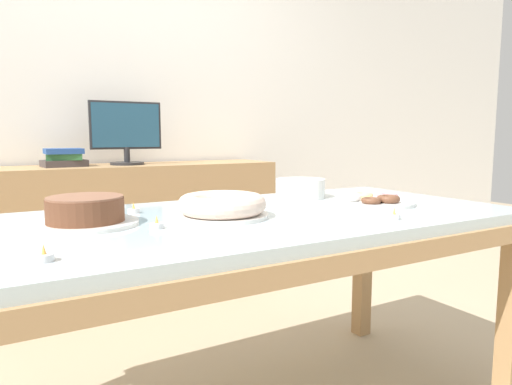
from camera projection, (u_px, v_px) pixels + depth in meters
name	position (u px, v px, depth m)	size (l,w,h in m)	color
wall_back	(122.00, 94.00, 2.99)	(8.00, 0.10, 2.60)	white
dining_table	(257.00, 239.00, 1.55)	(1.84, 0.90, 0.77)	silver
sideboard	(139.00, 233.00, 2.84)	(1.74, 0.44, 0.85)	tan
computer_monitor	(126.00, 133.00, 2.74)	(0.42, 0.20, 0.38)	#262628
book_stack	(64.00, 158.00, 2.58)	(0.25, 0.19, 0.10)	#3F3838
cake_chocolate_round	(86.00, 212.00, 1.33)	(0.30, 0.30, 0.09)	white
cake_golden_bundt	(222.00, 206.00, 1.46)	(0.30, 0.30, 0.08)	white
pastry_platter	(373.00, 201.00, 1.75)	(0.32, 0.32, 0.04)	white
plate_stack	(300.00, 188.00, 1.94)	(0.21, 0.21, 0.08)	white
tealight_right_edge	(157.00, 225.00, 1.29)	(0.04, 0.04, 0.04)	silver
tealight_near_cakes	(44.00, 257.00, 0.95)	(0.04, 0.04, 0.04)	silver
tealight_near_front	(134.00, 210.00, 1.55)	(0.04, 0.04, 0.04)	silver
tealight_left_edge	(394.00, 216.00, 1.43)	(0.04, 0.04, 0.04)	silver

